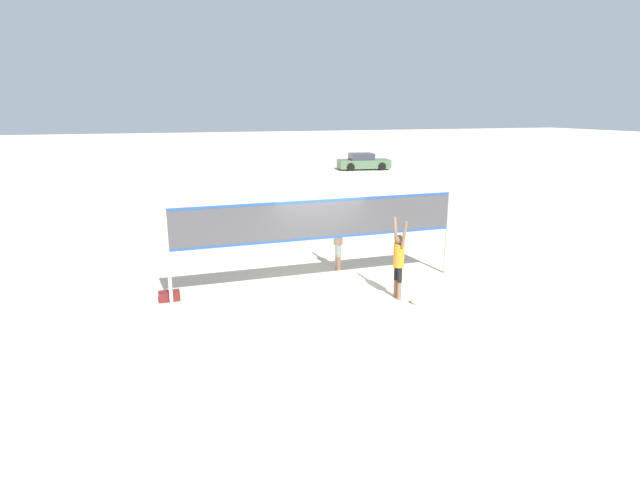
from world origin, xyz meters
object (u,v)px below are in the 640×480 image
player_blocker (338,237)px  gear_bag (169,296)px  volleyball_net (320,224)px  parked_car_near (363,162)px  player_spiker (399,257)px  volleyball (415,300)px

player_blocker → gear_bag: (-5.08, -1.05, -0.92)m
volleyball_net → parked_car_near: 28.57m
player_spiker → player_blocker: size_ratio=1.08×
player_spiker → player_blocker: 2.87m
player_blocker → volleyball: size_ratio=9.24×
volleyball → volleyball_net: bearing=134.6°
player_spiker → gear_bag: player_spiker is taller
volleyball → parked_car_near: bearing=69.4°
player_blocker → parked_car_near: bearing=155.1°
player_spiker → gear_bag: (-5.71, 1.75, -1.01)m
volleyball_net → volleyball: volleyball_net is taller
volleyball_net → gear_bag: bearing=175.6°
player_blocker → volleyball: (0.88, -3.31, -0.93)m
player_spiker → volleyball: 1.17m
player_spiker → parked_car_near: size_ratio=0.48×
volleyball_net → volleyball: (1.92, -1.95, -1.71)m
player_spiker → parked_car_near: bearing=-21.4°
player_spiker → player_blocker: player_spiker is taller
player_spiker → gear_bag: 6.06m
volleyball_net → gear_bag: (-4.04, 0.31, -1.70)m
volleyball_net → player_blocker: bearing=52.7°
gear_bag → parked_car_near: (16.38, 25.43, 0.48)m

